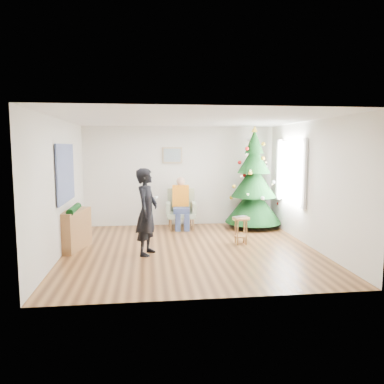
{
  "coord_description": "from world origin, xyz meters",
  "views": [
    {
      "loc": [
        -0.85,
        -7.34,
        2.07
      ],
      "look_at": [
        0.1,
        0.6,
        1.1
      ],
      "focal_mm": 35.0,
      "sensor_mm": 36.0,
      "label": 1
    }
  ],
  "objects": [
    {
      "name": "curtains",
      "position": [
        2.44,
        1.0,
        1.5
      ],
      "size": [
        0.05,
        1.75,
        1.5
      ],
      "color": "white",
      "rests_on": "wall_right"
    },
    {
      "name": "wall_front",
      "position": [
        0.0,
        -2.5,
        1.3
      ],
      "size": [
        5.0,
        0.0,
        5.0
      ],
      "primitive_type": "plane",
      "rotation": [
        -1.57,
        0.0,
        0.0
      ],
      "color": "silver",
      "rests_on": "floor"
    },
    {
      "name": "laptop",
      "position": [
        1.12,
        0.3,
        0.58
      ],
      "size": [
        0.37,
        0.32,
        0.02
      ],
      "primitive_type": "imported",
      "rotation": [
        0.0,
        0.0,
        0.45
      ],
      "color": "silver",
      "rests_on": "stool"
    },
    {
      "name": "wall_right",
      "position": [
        2.5,
        0.0,
        1.3
      ],
      "size": [
        0.0,
        5.0,
        5.0
      ],
      "primitive_type": "plane",
      "rotation": [
        1.57,
        0.0,
        -1.57
      ],
      "color": "silver",
      "rests_on": "floor"
    },
    {
      "name": "wall_back",
      "position": [
        0.0,
        2.5,
        1.3
      ],
      "size": [
        5.0,
        0.0,
        5.0
      ],
      "primitive_type": "plane",
      "rotation": [
        1.57,
        0.0,
        0.0
      ],
      "color": "silver",
      "rests_on": "floor"
    },
    {
      "name": "wall_left",
      "position": [
        -2.5,
        0.0,
        1.3
      ],
      "size": [
        0.0,
        5.0,
        5.0
      ],
      "primitive_type": "plane",
      "rotation": [
        1.57,
        0.0,
        1.57
      ],
      "color": "silver",
      "rests_on": "floor"
    },
    {
      "name": "seated_person",
      "position": [
        -0.01,
        1.97,
        0.67
      ],
      "size": [
        0.43,
        0.62,
        1.31
      ],
      "rotation": [
        0.0,
        0.0,
        -0.08
      ],
      "color": "navy",
      "rests_on": "armchair"
    },
    {
      "name": "game_controller",
      "position": [
        -0.69,
        -0.27,
        1.11
      ],
      "size": [
        0.08,
        0.13,
        0.04
      ],
      "primitive_type": "cube",
      "rotation": [
        0.0,
        0.0,
        -0.33
      ],
      "color": "white",
      "rests_on": "standing_man"
    },
    {
      "name": "armchair",
      "position": [
        -0.01,
        2.03,
        0.37
      ],
      "size": [
        0.8,
        0.74,
        1.0
      ],
      "rotation": [
        0.0,
        0.0,
        -0.08
      ],
      "color": "gray",
      "rests_on": "floor"
    },
    {
      "name": "garland",
      "position": [
        -2.33,
        0.32,
        0.82
      ],
      "size": [
        0.14,
        0.9,
        0.14
      ],
      "primitive_type": "cylinder",
      "rotation": [
        1.57,
        0.0,
        0.0
      ],
      "color": "black",
      "rests_on": "console"
    },
    {
      "name": "tapestry",
      "position": [
        -2.46,
        0.3,
        1.55
      ],
      "size": [
        0.03,
        1.5,
        1.15
      ],
      "primitive_type": "cube",
      "color": "black",
      "rests_on": "wall_left"
    },
    {
      "name": "framed_picture",
      "position": [
        -0.2,
        2.46,
        1.85
      ],
      "size": [
        0.52,
        0.05,
        0.42
      ],
      "color": "tan",
      "rests_on": "wall_back"
    },
    {
      "name": "christmas_tree",
      "position": [
        1.84,
        1.91,
        1.17
      ],
      "size": [
        1.43,
        1.43,
        2.59
      ],
      "rotation": [
        0.0,
        0.0,
        0.16
      ],
      "color": "#3F2816",
      "rests_on": "floor"
    },
    {
      "name": "console",
      "position": [
        -2.33,
        0.32,
        0.4
      ],
      "size": [
        0.54,
        1.04,
        0.8
      ],
      "primitive_type": "cube",
      "rotation": [
        0.0,
        0.0,
        -0.25
      ],
      "color": "brown",
      "rests_on": "floor"
    },
    {
      "name": "stool",
      "position": [
        1.12,
        0.3,
        0.29
      ],
      "size": [
        0.38,
        0.38,
        0.57
      ],
      "rotation": [
        0.0,
        0.0,
        0.11
      ],
      "color": "brown",
      "rests_on": "floor"
    },
    {
      "name": "window_panel",
      "position": [
        2.47,
        1.0,
        1.5
      ],
      "size": [
        0.04,
        1.3,
        1.4
      ],
      "primitive_type": "cube",
      "color": "white",
      "rests_on": "wall_right"
    },
    {
      "name": "standing_man",
      "position": [
        -0.87,
        -0.24,
        0.83
      ],
      "size": [
        0.58,
        0.71,
        1.67
      ],
      "primitive_type": "imported",
      "rotation": [
        0.0,
        0.0,
        1.24
      ],
      "color": "black",
      "rests_on": "floor"
    },
    {
      "name": "ceiling",
      "position": [
        0.0,
        0.0,
        2.6
      ],
      "size": [
        5.0,
        5.0,
        0.0
      ],
      "primitive_type": "plane",
      "rotation": [
        3.14,
        0.0,
        0.0
      ],
      "color": "white",
      "rests_on": "wall_back"
    },
    {
      "name": "floor",
      "position": [
        0.0,
        0.0,
        0.0
      ],
      "size": [
        5.0,
        5.0,
        0.0
      ],
      "primitive_type": "plane",
      "color": "brown",
      "rests_on": "ground"
    }
  ]
}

